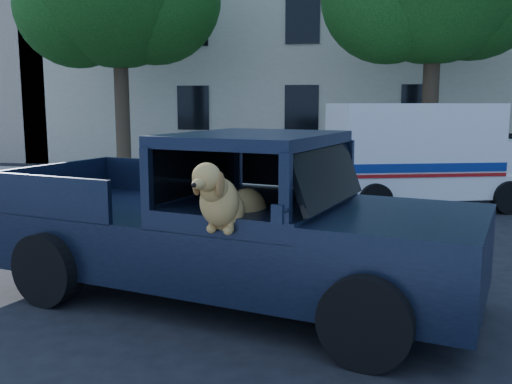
# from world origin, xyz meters

# --- Properties ---
(ground) EXTENTS (120.00, 120.00, 0.00)m
(ground) POSITION_xyz_m (0.00, 0.00, 0.00)
(ground) COLOR black
(ground) RESTS_ON ground
(far_sidewalk) EXTENTS (60.00, 4.00, 0.15)m
(far_sidewalk) POSITION_xyz_m (0.00, 9.20, 0.07)
(far_sidewalk) COLOR gray
(far_sidewalk) RESTS_ON ground
(lane_stripes) EXTENTS (21.60, 0.14, 0.01)m
(lane_stripes) POSITION_xyz_m (2.00, 3.40, 0.01)
(lane_stripes) COLOR silver
(lane_stripes) RESTS_ON ground
(building_main) EXTENTS (26.00, 6.00, 9.00)m
(building_main) POSITION_xyz_m (3.00, 16.50, 4.50)
(building_main) COLOR beige
(building_main) RESTS_ON ground
(pickup_truck) EXTENTS (6.05, 3.56, 2.04)m
(pickup_truck) POSITION_xyz_m (1.83, -0.22, 0.69)
(pickup_truck) COLOR black
(pickup_truck) RESTS_ON ground
(mail_truck) EXTENTS (4.72, 3.30, 2.37)m
(mail_truck) POSITION_xyz_m (4.65, 6.69, 1.04)
(mail_truck) COLOR silver
(mail_truck) RESTS_ON ground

